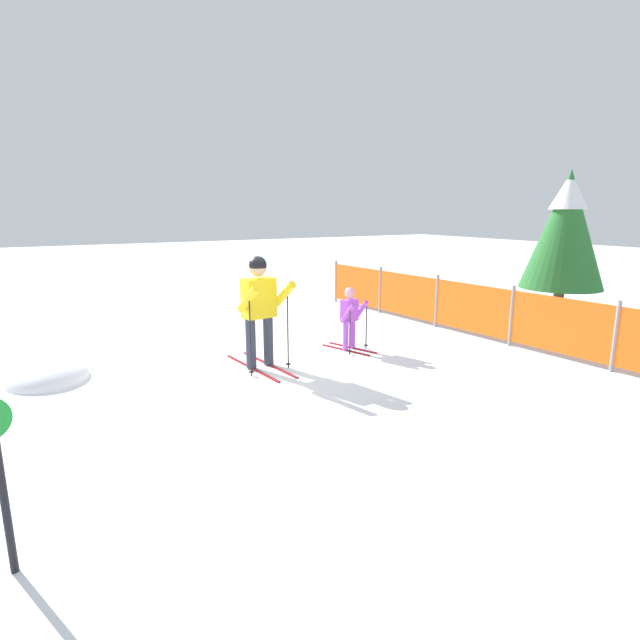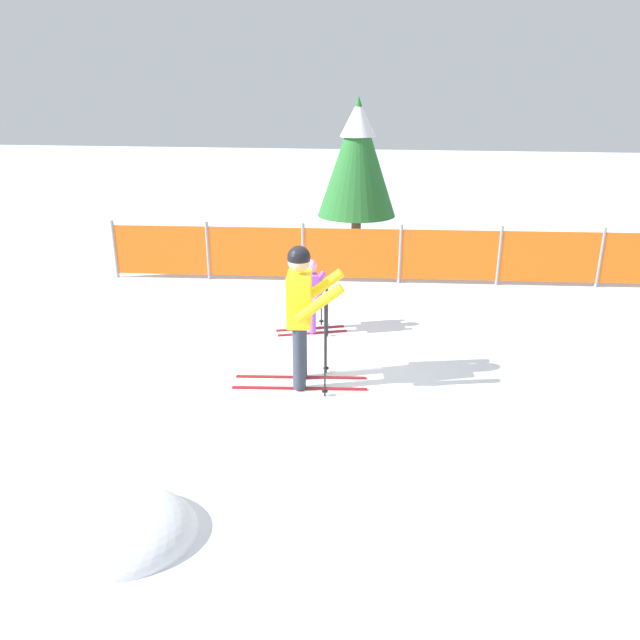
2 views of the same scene
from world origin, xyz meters
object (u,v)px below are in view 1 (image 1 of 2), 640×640
skier_adult (259,302)px  safety_fence (559,325)px  conifer_far (566,228)px  skier_child (350,314)px

skier_adult → safety_fence: size_ratio=0.14×
skier_adult → conifer_far: conifer_far is taller
skier_adult → conifer_far: size_ratio=0.53×
skier_child → safety_fence: skier_child is taller
safety_fence → skier_adult: bearing=-114.0°
skier_adult → safety_fence: 4.73m
conifer_far → skier_child: bearing=-91.9°
skier_child → conifer_far: size_ratio=0.34×
skier_adult → skier_child: skier_adult is taller
skier_adult → conifer_far: (0.05, 7.00, 0.95)m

